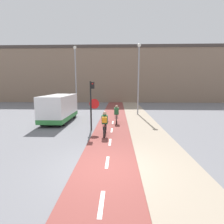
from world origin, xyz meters
TOP-DOWN VIEW (x-y plane):
  - ground_plane at (0.00, 0.00)m, footprint 120.00×120.00m
  - bike_lane at (0.00, 0.00)m, footprint 2.42×60.00m
  - sidewalk_strip at (2.41, 0.00)m, footprint 2.40×60.00m
  - building_row_background at (0.00, 26.85)m, footprint 60.00×5.20m
  - traffic_light_pole at (-1.33, 5.51)m, footprint 0.67×0.25m
  - street_lamp_far at (-4.53, 14.43)m, footprint 0.36×0.36m
  - street_lamp_sidewalk at (2.49, 12.00)m, footprint 0.36×0.36m
  - cyclist_near at (-0.39, 4.29)m, footprint 0.46×1.70m
  - cyclist_far at (0.30, 7.81)m, footprint 0.46×1.66m
  - van at (-4.56, 8.35)m, footprint 1.93×4.92m

SIDE VIEW (x-z plane):
  - ground_plane at x=0.00m, z-range 0.00..0.00m
  - bike_lane at x=0.00m, z-range 0.00..0.02m
  - sidewalk_strip at x=2.41m, z-range 0.00..0.05m
  - cyclist_far at x=0.30m, z-range -0.08..1.42m
  - cyclist_near at x=-0.39m, z-range -0.04..1.48m
  - van at x=-4.56m, z-range -0.01..2.24m
  - traffic_light_pole at x=-1.33m, z-range 0.39..3.74m
  - street_lamp_sidewalk at x=2.49m, z-range 0.77..7.92m
  - street_lamp_far at x=-4.53m, z-range 0.78..8.24m
  - building_row_background at x=0.00m, z-range 0.01..9.75m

